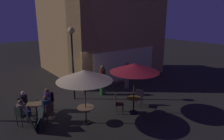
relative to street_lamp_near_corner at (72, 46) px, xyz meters
name	(u,v)px	position (x,y,z in m)	size (l,w,h in m)	color
ground_plane	(78,100)	(0.05, -0.29, -3.00)	(60.00, 60.00, 0.00)	#292521
cafe_building	(93,23)	(3.32, 3.15, 1.05)	(7.66, 8.00, 8.13)	#B1814D
street_lamp_near_corner	(72,46)	(0.00, 0.00, 0.00)	(0.37, 0.37, 4.03)	black
menu_sandwich_board	(35,120)	(-2.81, -2.06, -2.50)	(0.67, 0.56, 0.97)	#222924
cafe_table_0	(86,111)	(-0.85, -2.76, -2.44)	(0.73, 0.73, 0.77)	black
cafe_table_1	(134,102)	(1.49, -3.29, -2.45)	(0.68, 0.68, 0.78)	black
cafe_table_2	(36,107)	(-2.43, -0.97, -2.45)	(0.79, 0.79, 0.74)	black
patio_umbrella_0	(85,75)	(-0.85, -2.76, -0.81)	(2.36, 2.36, 2.43)	black
patio_umbrella_1	(135,68)	(1.49, -3.29, -0.73)	(2.31, 2.31, 2.48)	black
cafe_chair_0	(139,96)	(2.26, -2.87, -2.47)	(0.56, 0.56, 0.87)	black
cafe_chair_1	(117,102)	(0.85, -2.84, -2.45)	(0.57, 0.57, 0.92)	brown
cafe_chair_2	(48,111)	(-2.15, -1.72, -2.45)	(0.52, 0.52, 0.89)	#533627
cafe_chair_3	(49,100)	(-1.67, -0.60, -2.41)	(0.55, 0.55, 0.98)	black
cafe_chair_4	(23,104)	(-2.80, -0.22, -2.48)	(0.55, 0.55, 0.86)	black
cafe_chair_5	(20,114)	(-3.19, -1.32, -2.44)	(0.53, 0.53, 0.92)	black
patron_seated_0	(46,107)	(-2.19, -1.60, -2.29)	(0.47, 0.55, 1.26)	#71635F
patron_seated_1	(47,99)	(-1.80, -0.67, -2.31)	(0.52, 0.45, 1.21)	#324237
patron_seated_2	(25,102)	(-2.73, -0.36, -2.33)	(0.44, 0.51, 1.19)	#563F6B
patron_seated_3	(23,110)	(-3.06, -1.26, -2.32)	(0.54, 0.46, 1.20)	#1F244B
patron_standing_4	(127,76)	(3.53, -0.49, -2.14)	(0.35, 0.35, 1.71)	#806162
patron_standing_5	(102,80)	(1.64, -0.43, -2.09)	(0.37, 0.37, 1.81)	#2A502A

